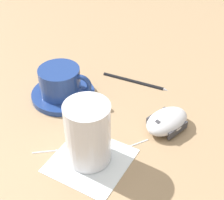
# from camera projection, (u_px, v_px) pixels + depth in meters

# --- Properties ---
(ground_plane) EXTENTS (3.00, 3.00, 0.00)m
(ground_plane) POSITION_uv_depth(u_px,v_px,m) (96.00, 120.00, 0.69)
(ground_plane) COLOR #9E7F5B
(saucer) EXTENTS (0.14, 0.14, 0.01)m
(saucer) POSITION_uv_depth(u_px,v_px,m) (63.00, 94.00, 0.75)
(saucer) COLOR navy
(saucer) RESTS_ON ground
(coffee_cup) EXTENTS (0.11, 0.09, 0.06)m
(coffee_cup) POSITION_uv_depth(u_px,v_px,m) (61.00, 81.00, 0.73)
(coffee_cup) COLOR navy
(coffee_cup) RESTS_ON saucer
(computer_mouse) EXTENTS (0.08, 0.10, 0.04)m
(computer_mouse) POSITION_uv_depth(u_px,v_px,m) (167.00, 121.00, 0.66)
(computer_mouse) COLOR silver
(computer_mouse) RESTS_ON ground
(mouse_cable) EXTENTS (0.14, 0.16, 0.00)m
(mouse_cable) POSITION_uv_depth(u_px,v_px,m) (92.00, 148.00, 0.63)
(mouse_cable) COLOR white
(mouse_cable) RESTS_ON ground
(napkin_under_glass) EXTENTS (0.15, 0.15, 0.00)m
(napkin_under_glass) POSITION_uv_depth(u_px,v_px,m) (91.00, 160.00, 0.61)
(napkin_under_glass) COLOR white
(napkin_under_glass) RESTS_ON ground
(drinking_glass) EXTENTS (0.08, 0.08, 0.12)m
(drinking_glass) POSITION_uv_depth(u_px,v_px,m) (88.00, 133.00, 0.57)
(drinking_glass) COLOR silver
(drinking_glass) RESTS_ON napkin_under_glass
(pen) EXTENTS (0.16, 0.05, 0.01)m
(pen) POSITION_uv_depth(u_px,v_px,m) (135.00, 80.00, 0.79)
(pen) COLOR black
(pen) RESTS_ON ground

